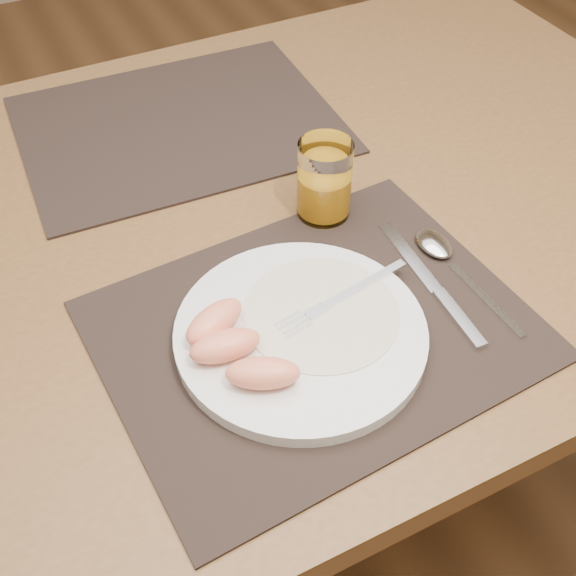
% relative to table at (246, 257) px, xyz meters
% --- Properties ---
extents(ground, '(5.00, 5.00, 0.00)m').
position_rel_table_xyz_m(ground, '(0.00, 0.00, -0.67)').
color(ground, brown).
rests_on(ground, ground).
extents(table, '(1.40, 0.90, 0.75)m').
position_rel_table_xyz_m(table, '(0.00, 0.00, 0.00)').
color(table, brown).
rests_on(table, ground).
extents(placemat_near, '(0.47, 0.38, 0.00)m').
position_rel_table_xyz_m(placemat_near, '(-0.01, -0.22, 0.09)').
color(placemat_near, black).
rests_on(placemat_near, table).
extents(placemat_far, '(0.47, 0.37, 0.00)m').
position_rel_table_xyz_m(placemat_far, '(-0.01, 0.22, 0.09)').
color(placemat_far, black).
rests_on(placemat_far, table).
extents(plate, '(0.27, 0.27, 0.02)m').
position_rel_table_xyz_m(plate, '(-0.03, -0.23, 0.10)').
color(plate, white).
rests_on(plate, placemat_near).
extents(plate_dressing, '(0.17, 0.17, 0.00)m').
position_rel_table_xyz_m(plate_dressing, '(-0.00, -0.22, 0.10)').
color(plate_dressing, white).
rests_on(plate_dressing, plate).
extents(fork, '(0.17, 0.05, 0.00)m').
position_rel_table_xyz_m(fork, '(0.02, -0.21, 0.11)').
color(fork, silver).
rests_on(fork, plate).
extents(knife, '(0.03, 0.22, 0.01)m').
position_rel_table_xyz_m(knife, '(0.14, -0.23, 0.09)').
color(knife, silver).
rests_on(knife, placemat_near).
extents(spoon, '(0.04, 0.19, 0.01)m').
position_rel_table_xyz_m(spoon, '(0.18, -0.18, 0.09)').
color(spoon, silver).
rests_on(spoon, placemat_near).
extents(juice_glass, '(0.07, 0.07, 0.10)m').
position_rel_table_xyz_m(juice_glass, '(0.09, -0.05, 0.13)').
color(juice_glass, white).
rests_on(juice_glass, placemat_near).
extents(grapefruit_wedges, '(0.10, 0.15, 0.03)m').
position_rel_table_xyz_m(grapefruit_wedges, '(-0.11, -0.23, 0.12)').
color(grapefruit_wedges, '#FF9068').
rests_on(grapefruit_wedges, plate).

